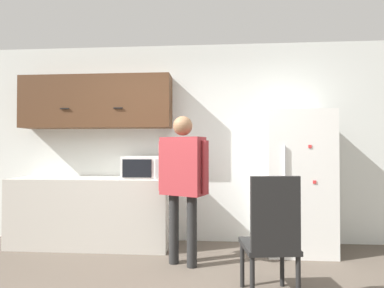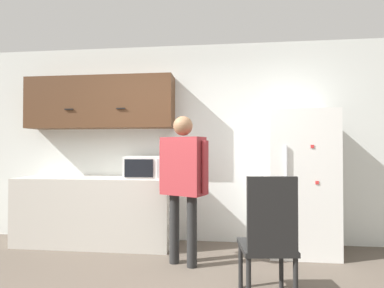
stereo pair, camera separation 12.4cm
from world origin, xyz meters
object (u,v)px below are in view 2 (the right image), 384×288
Objects in this scene: person at (183,174)px; refrigerator at (299,182)px; chair at (269,235)px; microwave at (147,167)px.

person is 1.46m from refrigerator.
person is 1.18m from chair.
microwave reaches higher than chair.
person is 1.55× the size of chair.
refrigerator is 1.65× the size of chair.
person is at bearing -48.64° from chair.
person reaches higher than microwave.
microwave is 0.30× the size of refrigerator.
refrigerator reaches higher than chair.
microwave is at bearing -49.46° from chair.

